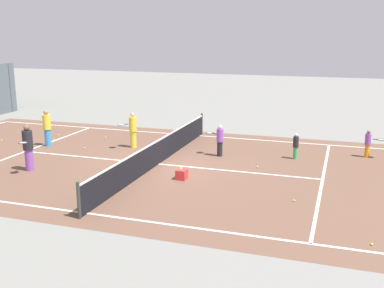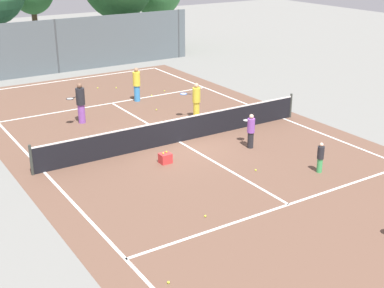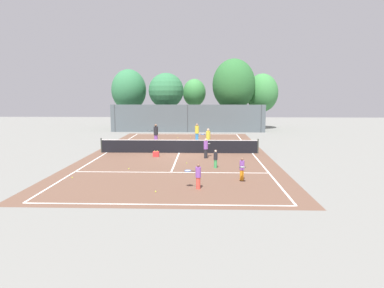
{
  "view_description": "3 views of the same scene",
  "coord_description": "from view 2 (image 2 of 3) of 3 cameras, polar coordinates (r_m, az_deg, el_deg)",
  "views": [
    {
      "loc": [
        -16.66,
        -6.96,
        5.21
      ],
      "look_at": [
        -0.77,
        -1.68,
        1.14
      ],
      "focal_mm": 43.48,
      "sensor_mm": 36.0,
      "label": 1
    },
    {
      "loc": [
        -10.3,
        -16.99,
        7.55
      ],
      "look_at": [
        -0.75,
        -2.11,
        0.75
      ],
      "focal_mm": 49.84,
      "sensor_mm": 36.0,
      "label": 2
    },
    {
      "loc": [
        1.78,
        -24.91,
        4.38
      ],
      "look_at": [
        1.04,
        -1.93,
        0.97
      ],
      "focal_mm": 31.46,
      "sensor_mm": 36.0,
      "label": 3
    }
  ],
  "objects": [
    {
      "name": "tennis_ball_7",
      "position": [
        29.48,
        -10.07,
        5.94
      ],
      "size": [
        0.07,
        0.07,
        0.07
      ],
      "primitive_type": "sphere",
      "color": "#CCE533",
      "rests_on": "ground_plane"
    },
    {
      "name": "player_5",
      "position": [
        23.73,
        -11.84,
        4.36
      ],
      "size": [
        0.95,
        0.63,
        1.79
      ],
      "color": "purple",
      "rests_on": "ground_plane"
    },
    {
      "name": "tennis_ball_0",
      "position": [
        15.63,
        1.43,
        -7.71
      ],
      "size": [
        0.07,
        0.07,
        0.07
      ],
      "primitive_type": "sphere",
      "color": "#CCE533",
      "rests_on": "ground_plane"
    },
    {
      "name": "court_surface",
      "position": [
        21.25,
        -1.36,
        0.23
      ],
      "size": [
        13.0,
        25.0,
        0.01
      ],
      "color": "brown",
      "rests_on": "ground_plane"
    },
    {
      "name": "tennis_ball_6",
      "position": [
        28.49,
        -2.96,
        5.71
      ],
      "size": [
        0.07,
        0.07,
        0.07
      ],
      "primitive_type": "sphere",
      "color": "#CCE533",
      "rests_on": "ground_plane"
    },
    {
      "name": "player_4",
      "position": [
        20.56,
        6.3,
        1.46
      ],
      "size": [
        0.55,
        0.87,
        1.36
      ],
      "color": "#232328",
      "rests_on": "ground_plane"
    },
    {
      "name": "tennis_ball_2",
      "position": [
        29.34,
        -8.12,
        5.98
      ],
      "size": [
        0.07,
        0.07,
        0.07
      ],
      "primitive_type": "sphere",
      "color": "#CCE533",
      "rests_on": "ground_plane"
    },
    {
      "name": "tennis_ball_1",
      "position": [
        26.54,
        0.33,
        4.58
      ],
      "size": [
        0.07,
        0.07,
        0.07
      ],
      "primitive_type": "sphere",
      "color": "#CCE533",
      "rests_on": "ground_plane"
    },
    {
      "name": "player_0",
      "position": [
        23.84,
        0.44,
        4.69
      ],
      "size": [
        0.85,
        0.77,
        1.63
      ],
      "color": "yellow",
      "rests_on": "ground_plane"
    },
    {
      "name": "tennis_ball_5",
      "position": [
        25.28,
        -3.84,
        3.69
      ],
      "size": [
        0.07,
        0.07,
        0.07
      ],
      "primitive_type": "sphere",
      "color": "#CCE533",
      "rests_on": "ground_plane"
    },
    {
      "name": "ball_crate",
      "position": [
        19.23,
        -2.88,
        -1.53
      ],
      "size": [
        0.42,
        0.36,
        0.43
      ],
      "color": "red",
      "rests_on": "ground_plane"
    },
    {
      "name": "player_3",
      "position": [
        26.64,
        -5.94,
        6.39
      ],
      "size": [
        0.36,
        0.36,
        1.7
      ],
      "color": "#388CD8",
      "rests_on": "ground_plane"
    },
    {
      "name": "perimeter_fence",
      "position": [
        33.2,
        -14.28,
        10.07
      ],
      "size": [
        18.0,
        0.12,
        3.2
      ],
      "color": "#515B60",
      "rests_on": "ground_plane"
    },
    {
      "name": "ground_plane",
      "position": [
        21.26,
        -1.36,
        0.22
      ],
      "size": [
        80.0,
        80.0,
        0.0
      ],
      "primitive_type": "plane",
      "color": "slate"
    },
    {
      "name": "tennis_ball_9",
      "position": [
        27.66,
        -4.35,
        5.2
      ],
      "size": [
        0.07,
        0.07,
        0.07
      ],
      "primitive_type": "sphere",
      "color": "#CCE533",
      "rests_on": "ground_plane"
    },
    {
      "name": "tennis_net",
      "position": [
        21.08,
        -1.37,
        1.52
      ],
      "size": [
        11.9,
        0.1,
        1.1
      ],
      "color": "#333833",
      "rests_on": "ground_plane"
    },
    {
      "name": "tennis_ball_8",
      "position": [
        28.63,
        -12.15,
        5.34
      ],
      "size": [
        0.07,
        0.07,
        0.07
      ],
      "primitive_type": "sphere",
      "color": "#CCE533",
      "rests_on": "ground_plane"
    },
    {
      "name": "player_2",
      "position": [
        18.82,
        13.57,
        -1.39
      ],
      "size": [
        0.23,
        0.23,
        1.09
      ],
      "color": "#3FA559",
      "rests_on": "ground_plane"
    },
    {
      "name": "tennis_ball_4",
      "position": [
        12.92,
        -2.54,
        -14.57
      ],
      "size": [
        0.07,
        0.07,
        0.07
      ],
      "primitive_type": "sphere",
      "color": "#CCE533",
      "rests_on": "ground_plane"
    },
    {
      "name": "tennis_ball_10",
      "position": [
        18.73,
        6.83,
        -2.79
      ],
      "size": [
        0.07,
        0.07,
        0.07
      ],
      "primitive_type": "sphere",
      "color": "#CCE533",
      "rests_on": "ground_plane"
    }
  ]
}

